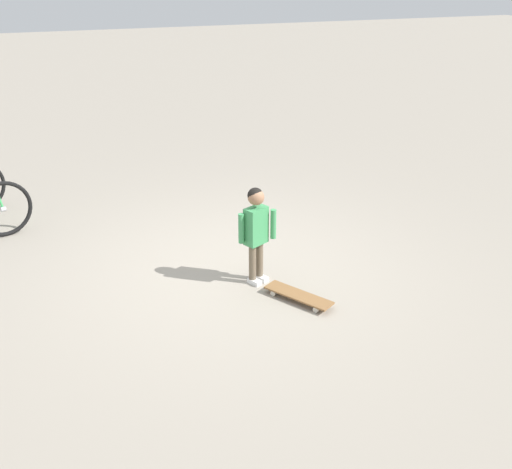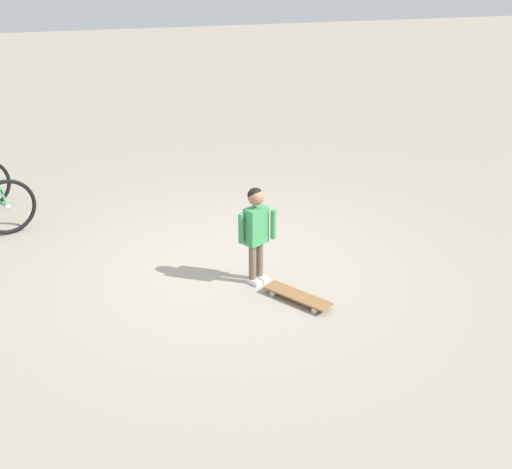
{
  "view_description": "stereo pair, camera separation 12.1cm",
  "coord_description": "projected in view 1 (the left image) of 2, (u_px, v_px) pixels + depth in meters",
  "views": [
    {
      "loc": [
        -5.76,
        1.71,
        3.17
      ],
      "look_at": [
        -0.4,
        -0.2,
        0.55
      ],
      "focal_mm": 42.46,
      "sensor_mm": 36.0,
      "label": 1
    },
    {
      "loc": [
        -5.8,
        1.59,
        3.17
      ],
      "look_at": [
        -0.4,
        -0.2,
        0.55
      ],
      "focal_mm": 42.46,
      "sensor_mm": 36.0,
      "label": 2
    }
  ],
  "objects": [
    {
      "name": "ground_plane",
      "position": [
        227.0,
        267.0,
        6.78
      ],
      "size": [
        50.0,
        50.0,
        0.0
      ],
      "primitive_type": "plane",
      "color": "#9E9384"
    },
    {
      "name": "child_person",
      "position": [
        256.0,
        225.0,
        6.22
      ],
      "size": [
        0.25,
        0.41,
        1.06
      ],
      "color": "brown",
      "rests_on": "ground"
    },
    {
      "name": "skateboard",
      "position": [
        298.0,
        296.0,
        6.1
      ],
      "size": [
        0.73,
        0.56,
        0.07
      ],
      "color": "olive",
      "rests_on": "ground"
    }
  ]
}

